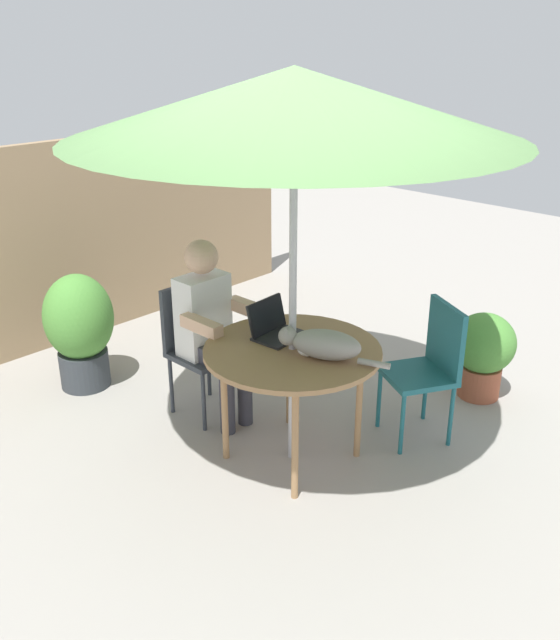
# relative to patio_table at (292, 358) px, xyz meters

# --- Properties ---
(ground_plane) EXTENTS (14.00, 14.00, 0.00)m
(ground_plane) POSITION_rel_patio_table_xyz_m (0.00, 0.00, -0.69)
(ground_plane) COLOR gray
(fence_back) EXTENTS (4.89, 0.08, 1.67)m
(fence_back) POSITION_rel_patio_table_xyz_m (0.00, 2.59, 0.15)
(fence_back) COLOR #937756
(fence_back) RESTS_ON ground
(patio_table) EXTENTS (1.05, 1.05, 0.75)m
(patio_table) POSITION_rel_patio_table_xyz_m (0.00, 0.00, 0.00)
(patio_table) COLOR #9E754C
(patio_table) RESTS_ON ground
(patio_umbrella) EXTENTS (2.40, 2.40, 2.30)m
(patio_umbrella) POSITION_rel_patio_table_xyz_m (0.00, 0.00, 1.43)
(patio_umbrella) COLOR #B7B7BC
(patio_umbrella) RESTS_ON ground
(chair_occupied) EXTENTS (0.40, 0.40, 0.90)m
(chair_occupied) POSITION_rel_patio_table_xyz_m (0.00, 0.88, -0.15)
(chair_occupied) COLOR #33383F
(chair_occupied) RESTS_ON ground
(chair_empty) EXTENTS (0.55, 0.55, 0.90)m
(chair_empty) POSITION_rel_patio_table_xyz_m (0.80, -0.45, -0.15)
(chair_empty) COLOR #1E606B
(chair_empty) RESTS_ON ground
(person_seated) EXTENTS (0.48, 0.48, 1.24)m
(person_seated) POSITION_rel_patio_table_xyz_m (0.00, 0.73, 0.02)
(person_seated) COLOR white
(person_seated) RESTS_ON ground
(laptop) EXTENTS (0.32, 0.27, 0.21)m
(laptop) POSITION_rel_patio_table_xyz_m (0.06, 0.21, 0.12)
(laptop) COLOR black
(laptop) RESTS_ON patio_table
(cat) EXTENTS (0.34, 0.62, 0.17)m
(cat) POSITION_rel_patio_table_xyz_m (0.02, -0.20, 0.14)
(cat) COLOR gray
(cat) RESTS_ON patio_table
(potted_plant_near_fence) EXTENTS (0.50, 0.50, 0.87)m
(potted_plant_near_fence) POSITION_rel_patio_table_xyz_m (-0.37, 1.76, -0.21)
(potted_plant_near_fence) COLOR #33383D
(potted_plant_near_fence) RESTS_ON ground
(potted_plant_by_chair) EXTENTS (0.45, 0.45, 0.63)m
(potted_plant_by_chair) POSITION_rel_patio_table_xyz_m (1.51, -0.46, -0.33)
(potted_plant_by_chair) COLOR #9E5138
(potted_plant_by_chair) RESTS_ON ground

